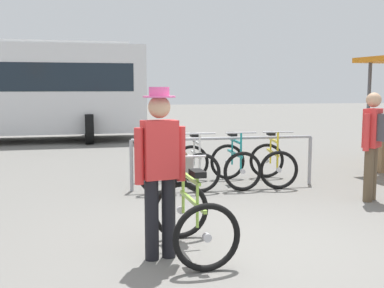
{
  "coord_description": "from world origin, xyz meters",
  "views": [
    {
      "loc": [
        -1.49,
        -4.73,
        1.73
      ],
      "look_at": [
        -0.25,
        1.15,
        1.0
      ],
      "focal_mm": 44.51,
      "sensor_mm": 36.0,
      "label": 1
    }
  ],
  "objects": [
    {
      "name": "racked_bike_yellow",
      "position": [
        1.66,
        3.19,
        0.37
      ],
      "size": [
        0.83,
        1.2,
        0.98
      ],
      "color": "black",
      "rests_on": "ground"
    },
    {
      "name": "featured_bicycle",
      "position": [
        -0.51,
        0.07,
        0.49
      ],
      "size": [
        0.72,
        1.22,
        1.09
      ],
      "color": "black",
      "rests_on": "ground"
    },
    {
      "name": "person_with_featured_bike",
      "position": [
        -0.84,
        -0.12,
        0.95
      ],
      "size": [
        0.52,
        0.32,
        1.72
      ],
      "color": "black",
      "rests_on": "ground"
    },
    {
      "name": "racked_bike_orange",
      "position": [
        -0.44,
        3.23,
        0.37
      ],
      "size": [
        0.72,
        1.13,
        0.97
      ],
      "color": "black",
      "rests_on": "ground"
    },
    {
      "name": "racked_bike_white",
      "position": [
        0.26,
        3.22,
        0.37
      ],
      "size": [
        0.71,
        1.13,
        0.97
      ],
      "color": "black",
      "rests_on": "ground"
    },
    {
      "name": "pedestrian_with_backpack",
      "position": [
        2.64,
        1.63,
        0.94
      ],
      "size": [
        0.47,
        0.46,
        1.64
      ],
      "color": "brown",
      "rests_on": "ground"
    },
    {
      "name": "racked_bike_teal",
      "position": [
        0.96,
        3.2,
        0.37
      ],
      "size": [
        0.7,
        1.12,
        0.97
      ],
      "color": "black",
      "rests_on": "ground"
    },
    {
      "name": "bike_rack_rail",
      "position": [
        0.71,
        3.03,
        0.66
      ],
      "size": [
        3.21,
        0.13,
        0.88
      ],
      "color": "#99999E",
      "rests_on": "ground"
    },
    {
      "name": "ground_plane",
      "position": [
        0.0,
        0.0,
        0.0
      ],
      "size": [
        80.0,
        80.0,
        0.0
      ],
      "primitive_type": "plane",
      "color": "slate"
    }
  ]
}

